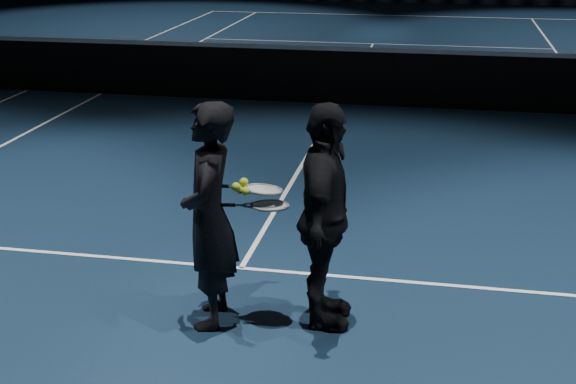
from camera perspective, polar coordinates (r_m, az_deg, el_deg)
name	(u,v)px	position (r m, az deg, el deg)	size (l,w,h in m)	color
floor	(337,105)	(13.11, 3.52, 6.19)	(36.00, 36.00, 0.00)	#0D1C31
court_lines	(337,105)	(13.11, 3.52, 6.21)	(10.98, 23.78, 0.01)	white
net_mesh	(338,78)	(13.02, 3.56, 8.12)	(12.80, 0.02, 0.86)	black
net_tape	(338,49)	(12.93, 3.60, 10.14)	(12.80, 0.03, 0.07)	white
player_a	(209,216)	(5.94, -5.62, -1.73)	(0.63, 0.41, 1.72)	black
player_b	(324,217)	(5.89, 2.60, -1.82)	(1.01, 0.42, 1.72)	black
racket_lower	(270,205)	(5.87, -1.29, -0.97)	(0.68, 0.22, 0.03)	black
racket_upper	(263,190)	(5.87, -1.77, 0.18)	(0.68, 0.22, 0.03)	black
tennis_balls	(243,188)	(5.84, -3.21, 0.30)	(0.12, 0.10, 0.12)	#95C72A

